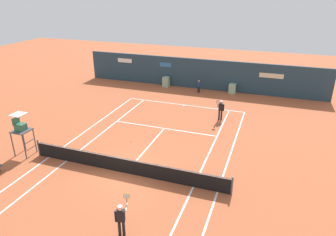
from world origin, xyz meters
name	(u,v)px	position (x,y,z in m)	size (l,w,h in m)	color
ground_plane	(130,168)	(0.00, 0.58, 0.00)	(80.00, 80.00, 0.01)	#B25633
tennis_net	(125,165)	(0.00, 0.00, 0.51)	(12.10, 0.10, 1.07)	#4C4C51
sponsor_back_wall	(200,74)	(-0.01, 16.97, 1.49)	(25.00, 1.02, 3.08)	#233D4C
umpire_chair	(21,129)	(-6.96, -0.16, 1.78)	(1.00, 1.00, 2.75)	#47474C
player_on_baseline	(221,109)	(3.63, 9.39, 0.97)	(0.55, 0.74, 1.84)	black
player_near_side	(121,217)	(2.04, -4.35, 0.94)	(0.49, 0.79, 1.79)	black
ball_kid_centre_post	(199,86)	(0.30, 15.58, 0.74)	(0.42, 0.20, 1.28)	black
tennis_ball_by_sideline	(233,122)	(4.67, 9.32, 0.03)	(0.07, 0.07, 0.07)	#CCE033
tennis_ball_mid_court	(138,157)	(-0.07, 1.88, 0.03)	(0.07, 0.07, 0.07)	#CCE033
tennis_ball_near_service_line	(131,141)	(-1.42, 3.63, 0.03)	(0.07, 0.07, 0.07)	#CCE033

